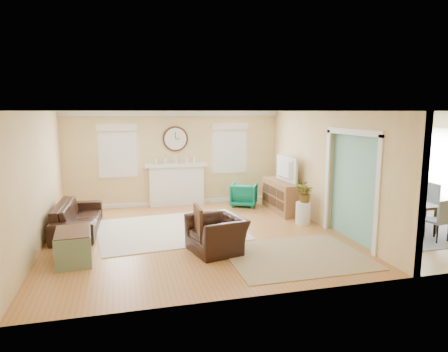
% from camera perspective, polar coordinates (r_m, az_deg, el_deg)
% --- Properties ---
extents(floor, '(9.00, 9.00, 0.00)m').
position_cam_1_polar(floor, '(8.94, 5.50, -7.71)').
color(floor, '#B06731').
rests_on(floor, ground).
extents(wall_back, '(9.00, 0.02, 2.60)m').
position_cam_1_polar(wall_back, '(11.49, 0.51, 2.73)').
color(wall_back, tan).
rests_on(wall_back, ground).
extents(wall_front, '(9.00, 0.02, 2.60)m').
position_cam_1_polar(wall_front, '(5.97, 15.55, -3.64)').
color(wall_front, tan).
rests_on(wall_front, ground).
extents(wall_left, '(0.02, 6.00, 2.60)m').
position_cam_1_polar(wall_left, '(8.28, -25.06, -0.65)').
color(wall_left, tan).
rests_on(wall_left, ground).
extents(wall_right, '(0.02, 6.00, 2.60)m').
position_cam_1_polar(wall_right, '(11.03, 28.19, 1.37)').
color(wall_right, tan).
rests_on(wall_right, ground).
extents(ceiling, '(9.00, 6.00, 0.02)m').
position_cam_1_polar(ceiling, '(8.56, 5.77, 9.20)').
color(ceiling, white).
rests_on(ceiling, wall_back).
extents(partition, '(0.17, 6.00, 2.60)m').
position_cam_1_polar(partition, '(9.51, 13.64, 1.47)').
color(partition, tan).
rests_on(partition, ground).
extents(fireplace, '(1.70, 0.30, 1.17)m').
position_cam_1_polar(fireplace, '(11.19, -6.78, -1.15)').
color(fireplace, white).
rests_on(fireplace, ground).
extents(wall_clock, '(0.70, 0.07, 0.70)m').
position_cam_1_polar(wall_clock, '(11.12, -6.97, 5.29)').
color(wall_clock, '#4D2C1B').
rests_on(wall_clock, wall_back).
extents(window_left, '(1.05, 0.13, 1.42)m').
position_cam_1_polar(window_left, '(11.03, -14.97, 4.02)').
color(window_left, white).
rests_on(window_left, wall_back).
extents(window_right, '(1.05, 0.13, 1.42)m').
position_cam_1_polar(window_right, '(11.42, 0.81, 4.50)').
color(window_right, white).
rests_on(window_right, wall_back).
extents(french_doors, '(0.06, 1.70, 2.20)m').
position_cam_1_polar(french_doors, '(11.02, 27.93, 0.33)').
color(french_doors, white).
rests_on(french_doors, ground).
extents(pendant, '(0.30, 0.30, 0.55)m').
position_cam_1_polar(pendant, '(10.00, 22.19, 6.27)').
color(pendant, gold).
rests_on(pendant, ceiling).
extents(rug_cream, '(3.29, 2.94, 0.02)m').
position_cam_1_polar(rug_cream, '(9.00, -7.88, -7.59)').
color(rug_cream, '#EEE4CB').
rests_on(rug_cream, floor).
extents(rug_jute, '(2.46, 2.02, 0.01)m').
position_cam_1_polar(rug_jute, '(7.49, 10.21, -11.16)').
color(rug_jute, tan).
rests_on(rug_jute, floor).
extents(rug_grey, '(2.63, 3.29, 0.01)m').
position_cam_1_polar(rug_grey, '(10.11, 23.51, -6.41)').
color(rug_grey, slate).
rests_on(rug_grey, floor).
extents(sofa, '(0.93, 2.22, 0.64)m').
position_cam_1_polar(sofa, '(9.30, -20.15, -5.52)').
color(sofa, black).
rests_on(sofa, floor).
extents(eames_chair, '(1.11, 1.20, 0.66)m').
position_cam_1_polar(eames_chair, '(7.51, -1.06, -8.31)').
color(eames_chair, black).
rests_on(eames_chair, floor).
extents(green_chair, '(0.92, 0.93, 0.64)m').
position_cam_1_polar(green_chair, '(11.08, 2.87, -2.67)').
color(green_chair, '#02704D').
rests_on(green_chair, floor).
extents(trunk, '(0.66, 1.00, 0.55)m').
position_cam_1_polar(trunk, '(7.53, -20.70, -9.34)').
color(trunk, gray).
rests_on(trunk, floor).
extents(credenza, '(0.56, 1.65, 0.80)m').
position_cam_1_polar(credenza, '(10.59, 8.39, -2.86)').
color(credenza, olive).
rests_on(credenza, floor).
extents(tv, '(0.19, 1.12, 0.64)m').
position_cam_1_polar(tv, '(10.46, 8.39, 1.00)').
color(tv, black).
rests_on(tv, credenza).
extents(garden_stool, '(0.35, 0.35, 0.51)m').
position_cam_1_polar(garden_stool, '(9.52, 11.23, -5.20)').
color(garden_stool, white).
rests_on(garden_stool, floor).
extents(potted_plant, '(0.54, 0.53, 0.46)m').
position_cam_1_polar(potted_plant, '(9.42, 11.33, -2.35)').
color(potted_plant, '#337F33').
rests_on(potted_plant, garden_stool).
extents(dining_table, '(1.15, 1.84, 0.62)m').
position_cam_1_polar(dining_table, '(10.04, 23.62, -4.74)').
color(dining_table, '#4D2C1B').
rests_on(dining_table, floor).
extents(dining_chair_n, '(0.41, 0.41, 0.92)m').
position_cam_1_polar(dining_chair_n, '(10.85, 20.67, -2.31)').
color(dining_chair_n, slate).
rests_on(dining_chair_n, floor).
extents(dining_chair_s, '(0.44, 0.44, 0.86)m').
position_cam_1_polar(dining_chair_s, '(9.14, 28.16, -5.12)').
color(dining_chair_s, slate).
rests_on(dining_chair_s, floor).
extents(dining_chair_w, '(0.52, 0.52, 1.00)m').
position_cam_1_polar(dining_chair_w, '(9.63, 20.71, -3.41)').
color(dining_chair_w, white).
rests_on(dining_chair_w, floor).
extents(dining_chair_e, '(0.44, 0.44, 0.94)m').
position_cam_1_polar(dining_chair_e, '(10.45, 26.88, -3.06)').
color(dining_chair_e, slate).
rests_on(dining_chair_e, floor).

